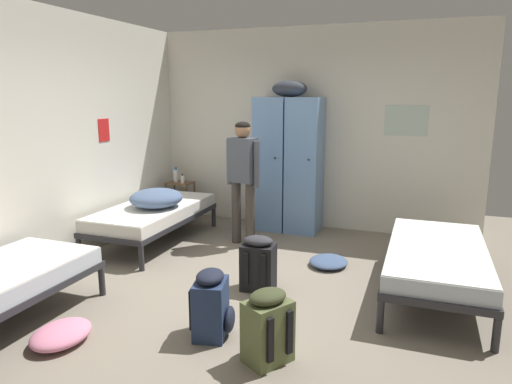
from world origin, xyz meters
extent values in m
plane|color=gray|center=(0.00, 0.00, 0.00)|extent=(8.01, 8.01, 0.00)
cube|color=silver|center=(0.00, 2.53, 1.40)|extent=(4.63, 0.06, 2.80)
cube|color=silver|center=(-2.29, 0.00, 1.40)|extent=(0.06, 5.00, 2.80)
cube|color=#B7CCBC|center=(1.27, 2.50, 1.55)|extent=(0.55, 0.01, 0.40)
cube|color=red|center=(-2.25, 0.88, 1.45)|extent=(0.01, 0.20, 0.28)
cube|color=#6B93C6|center=(-0.47, 2.22, 0.93)|extent=(0.44, 0.52, 1.85)
cylinder|color=black|center=(-0.35, 1.95, 1.05)|extent=(0.02, 0.03, 0.02)
cube|color=#6B93C6|center=(-0.01, 2.22, 0.93)|extent=(0.44, 0.52, 1.85)
cylinder|color=black|center=(0.11, 1.95, 1.05)|extent=(0.02, 0.03, 0.02)
ellipsoid|color=#333842|center=(-0.24, 2.22, 1.96)|extent=(0.48, 0.36, 0.22)
cylinder|color=brown|center=(-2.13, 2.07, 0.28)|extent=(0.03, 0.03, 0.55)
cylinder|color=brown|center=(-1.78, 2.07, 0.28)|extent=(0.03, 0.03, 0.55)
cylinder|color=brown|center=(-2.13, 2.34, 0.28)|extent=(0.03, 0.03, 0.55)
cylinder|color=brown|center=(-1.78, 2.34, 0.28)|extent=(0.03, 0.03, 0.55)
cube|color=brown|center=(-1.96, 2.20, 0.19)|extent=(0.38, 0.30, 0.02)
cube|color=brown|center=(-1.96, 2.20, 0.56)|extent=(0.38, 0.30, 0.02)
cylinder|color=#28282D|center=(-2.13, 0.13, 0.14)|extent=(0.06, 0.06, 0.28)
cylinder|color=#28282D|center=(-1.29, 0.13, 0.14)|extent=(0.06, 0.06, 0.28)
cylinder|color=#28282D|center=(-2.13, 1.97, 0.14)|extent=(0.06, 0.06, 0.28)
cylinder|color=#28282D|center=(-1.29, 1.97, 0.14)|extent=(0.06, 0.06, 0.28)
cube|color=#28282D|center=(-1.71, 1.05, 0.31)|extent=(0.90, 1.90, 0.06)
cube|color=silver|center=(-1.71, 1.05, 0.41)|extent=(0.87, 1.84, 0.14)
cube|color=white|center=(-1.71, 1.05, 0.49)|extent=(0.86, 1.82, 0.01)
cylinder|color=#28282D|center=(-2.13, -0.53, 0.14)|extent=(0.06, 0.06, 0.28)
cylinder|color=#28282D|center=(-1.29, -0.53, 0.14)|extent=(0.06, 0.06, 0.28)
cylinder|color=#28282D|center=(2.13, 1.49, 0.14)|extent=(0.06, 0.06, 0.28)
cylinder|color=#28282D|center=(1.29, 1.49, 0.14)|extent=(0.06, 0.06, 0.28)
cylinder|color=#28282D|center=(2.13, -0.35, 0.14)|extent=(0.06, 0.06, 0.28)
cylinder|color=#28282D|center=(1.29, -0.35, 0.14)|extent=(0.06, 0.06, 0.28)
cube|color=#28282D|center=(1.71, 0.57, 0.31)|extent=(0.90, 1.90, 0.06)
cube|color=silver|center=(1.71, 0.57, 0.41)|extent=(0.87, 1.84, 0.14)
cube|color=white|center=(1.71, 0.57, 0.49)|extent=(0.86, 1.82, 0.01)
ellipsoid|color=slate|center=(-1.61, 0.99, 0.61)|extent=(0.65, 0.69, 0.23)
cylinder|color=#3D3833|center=(-0.48, 1.35, 0.41)|extent=(0.12, 0.12, 0.81)
cylinder|color=#3D3833|center=(-0.69, 1.40, 0.41)|extent=(0.12, 0.12, 0.81)
cube|color=#474C56|center=(-0.59, 1.38, 1.09)|extent=(0.37, 0.27, 0.55)
cylinder|color=#474C56|center=(-0.39, 1.33, 1.05)|extent=(0.08, 0.08, 0.57)
cylinder|color=#474C56|center=(-0.79, 1.43, 1.05)|extent=(0.08, 0.08, 0.57)
sphere|color=#936B4C|center=(-0.59, 1.38, 1.46)|extent=(0.20, 0.20, 0.20)
ellipsoid|color=black|center=(-0.59, 1.38, 1.51)|extent=(0.19, 0.19, 0.11)
cylinder|color=white|center=(-2.04, 2.22, 0.66)|extent=(0.07, 0.07, 0.19)
cylinder|color=#2666B2|center=(-2.04, 2.22, 0.78)|extent=(0.04, 0.04, 0.04)
cylinder|color=white|center=(-1.89, 2.16, 0.63)|extent=(0.05, 0.05, 0.12)
cylinder|color=black|center=(-1.89, 2.16, 0.70)|extent=(0.03, 0.03, 0.03)
cube|color=#566038|center=(0.57, -1.05, 0.23)|extent=(0.37, 0.40, 0.46)
ellipsoid|color=#383D23|center=(0.44, -0.97, 0.15)|extent=(0.19, 0.25, 0.20)
ellipsoid|color=#383D23|center=(0.57, -1.05, 0.50)|extent=(0.33, 0.36, 0.10)
cube|color=black|center=(0.73, -1.05, 0.25)|extent=(0.05, 0.06, 0.32)
cube|color=black|center=(0.63, -1.20, 0.25)|extent=(0.05, 0.06, 0.32)
cube|color=black|center=(0.08, 0.11, 0.23)|extent=(0.33, 0.26, 0.46)
ellipsoid|color=#2D2D33|center=(0.07, 0.26, 0.15)|extent=(0.24, 0.09, 0.20)
ellipsoid|color=#2D2D33|center=(0.08, 0.11, 0.50)|extent=(0.30, 0.23, 0.10)
cube|color=black|center=(0.17, -0.02, 0.25)|extent=(0.05, 0.03, 0.32)
cube|color=black|center=(0.00, -0.03, 0.25)|extent=(0.05, 0.03, 0.32)
cube|color=navy|center=(0.03, -0.86, 0.23)|extent=(0.31, 0.37, 0.46)
ellipsoid|color=black|center=(0.17, -0.83, 0.15)|extent=(0.13, 0.25, 0.20)
ellipsoid|color=black|center=(0.03, -0.86, 0.50)|extent=(0.28, 0.33, 0.10)
cube|color=black|center=(-0.09, -0.98, 0.25)|extent=(0.03, 0.05, 0.32)
cube|color=black|center=(-0.13, -0.80, 0.25)|extent=(0.03, 0.05, 0.32)
ellipsoid|color=#42567A|center=(0.60, 0.98, 0.05)|extent=(0.42, 0.48, 0.10)
ellipsoid|color=pink|center=(-1.02, -1.36, 0.07)|extent=(0.41, 0.51, 0.14)
camera|label=1|loc=(1.53, -3.92, 1.89)|focal=32.46mm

